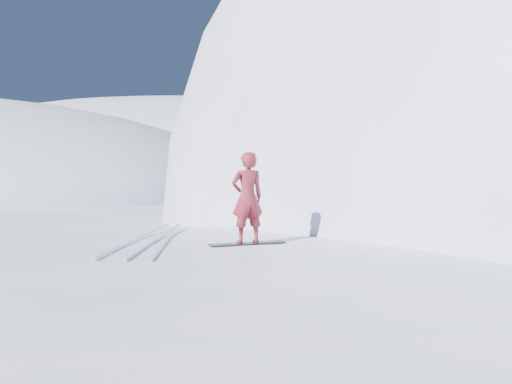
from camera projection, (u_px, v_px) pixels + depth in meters
near_ridge at (251, 362)px, 12.01m from camera, size 36.00×28.00×4.80m
peak_shoulder at (509, 251)px, 26.94m from camera, size 28.00×24.00×18.00m
far_ridge_c at (166, 181)px, 124.74m from camera, size 140.00×90.00×36.00m
wind_bumps at (167, 371)px, 11.45m from camera, size 16.00×14.40×1.00m
snowboard at (247, 243)px, 12.57m from camera, size 1.62×1.20×0.03m
snowboarder at (247, 197)px, 12.52m from camera, size 0.87×0.80×2.00m
board_tracks at (155, 238)px, 13.51m from camera, size 1.86×5.97×0.04m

